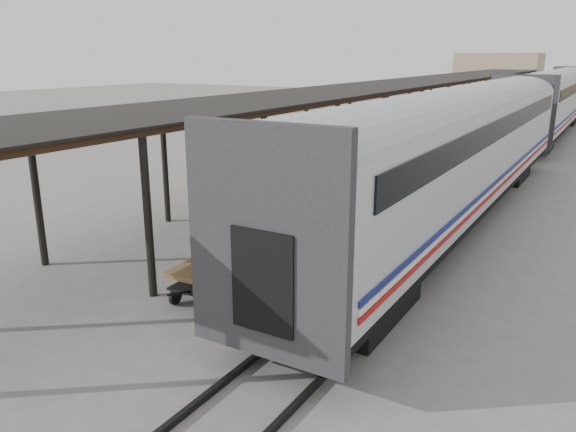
% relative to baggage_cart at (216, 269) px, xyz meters
% --- Properties ---
extents(ground, '(160.00, 160.00, 0.00)m').
position_rel_baggage_cart_xyz_m(ground, '(0.08, 1.14, -0.65)').
color(ground, slate).
rests_on(ground, ground).
extents(train, '(3.45, 76.01, 4.01)m').
position_rel_baggage_cart_xyz_m(train, '(3.27, 34.93, 2.04)').
color(train, silver).
rests_on(train, ground).
extents(canopy, '(4.90, 64.30, 4.15)m').
position_rel_baggage_cart_xyz_m(canopy, '(-3.32, 25.14, 3.36)').
color(canopy, '#422B19').
rests_on(canopy, ground).
extents(rails, '(1.54, 150.00, 0.12)m').
position_rel_baggage_cart_xyz_m(rails, '(3.28, 35.14, -0.59)').
color(rails, black).
rests_on(rails, ground).
extents(building_left, '(12.00, 8.00, 6.00)m').
position_rel_baggage_cart_xyz_m(building_left, '(-9.92, 83.14, 2.35)').
color(building_left, tan).
rests_on(building_left, ground).
extents(baggage_cart, '(1.37, 2.46, 0.86)m').
position_rel_baggage_cart_xyz_m(baggage_cart, '(0.00, 0.00, 0.00)').
color(baggage_cart, olive).
rests_on(baggage_cart, ground).
extents(suitcase_stack, '(1.18, 1.19, 0.46)m').
position_rel_baggage_cart_xyz_m(suitcase_stack, '(-0.12, 0.33, 0.38)').
color(suitcase_stack, '#343436').
rests_on(suitcase_stack, baggage_cart).
extents(luggage_tug, '(0.89, 1.43, 1.25)m').
position_rel_baggage_cart_xyz_m(luggage_tug, '(-1.51, 14.70, -0.08)').
color(luggage_tug, maroon).
rests_on(luggage_tug, ground).
extents(porter, '(0.44, 0.61, 1.56)m').
position_rel_baggage_cart_xyz_m(porter, '(0.25, -0.65, 0.99)').
color(porter, navy).
rests_on(porter, baggage_cart).
extents(pedestrian, '(1.20, 0.79, 1.90)m').
position_rel_baggage_cart_xyz_m(pedestrian, '(-2.14, 17.74, 0.30)').
color(pedestrian, black).
rests_on(pedestrian, ground).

